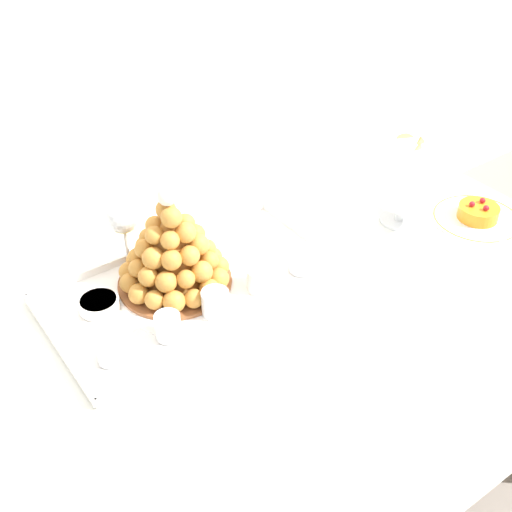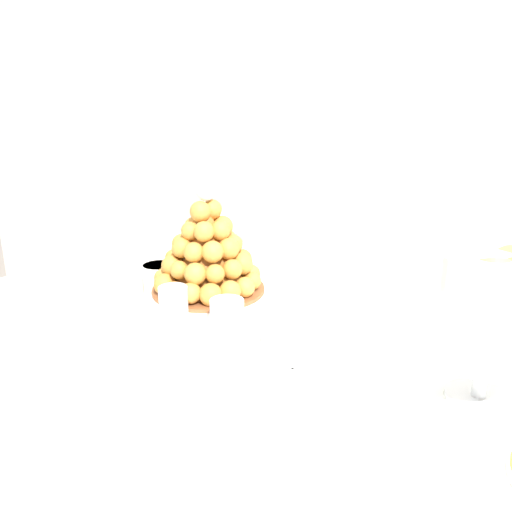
{
  "view_description": "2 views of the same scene",
  "coord_description": "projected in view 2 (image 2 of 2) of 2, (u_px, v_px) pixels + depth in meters",
  "views": [
    {
      "loc": [
        -0.68,
        -0.85,
        1.63
      ],
      "look_at": [
        -0.07,
        0.01,
        0.83
      ],
      "focal_mm": 45.17,
      "sensor_mm": 36.0,
      "label": 1
    },
    {
      "loc": [
        0.45,
        -0.67,
        1.15
      ],
      "look_at": [
        -0.02,
        0.03,
        0.89
      ],
      "focal_mm": 35.18,
      "sensor_mm": 36.0,
      "label": 2
    }
  ],
  "objects": [
    {
      "name": "dessert_cup_centre",
      "position": [
        173.0,
        301.0,
        0.96
      ],
      "size": [
        0.06,
        0.06,
        0.05
      ],
      "color": "silver",
      "rests_on": "serving_tray"
    },
    {
      "name": "dessert_cup_right",
      "position": [
        279.0,
        328.0,
        0.85
      ],
      "size": [
        0.06,
        0.06,
        0.05
      ],
      "color": "silver",
      "rests_on": "serving_tray"
    },
    {
      "name": "backdrop_wall",
      "position": [
        431.0,
        64.0,
        1.47
      ],
      "size": [
        4.8,
        0.1,
        2.5
      ],
      "primitive_type": "cube",
      "color": "silver",
      "rests_on": "ground_plane"
    },
    {
      "name": "buffet_table",
      "position": [
        257.0,
        385.0,
        0.92
      ],
      "size": [
        1.36,
        1.0,
        0.75
      ],
      "color": "brown",
      "rests_on": "ground_plane"
    },
    {
      "name": "serving_tray",
      "position": [
        206.0,
        300.0,
        1.04
      ],
      "size": [
        0.62,
        0.35,
        0.02
      ],
      "color": "white",
      "rests_on": "buffet_table"
    },
    {
      "name": "macaron_goblet",
      "position": [
        491.0,
        310.0,
        0.66
      ],
      "size": [
        0.14,
        0.14,
        0.23
      ],
      "color": "white",
      "rests_on": "buffet_table"
    },
    {
      "name": "dessert_cup_mid_right",
      "position": [
        227.0,
        314.0,
        0.91
      ],
      "size": [
        0.06,
        0.06,
        0.05
      ],
      "color": "silver",
      "rests_on": "serving_tray"
    },
    {
      "name": "dessert_cup_left",
      "position": [
        97.0,
        279.0,
        1.08
      ],
      "size": [
        0.05,
        0.05,
        0.05
      ],
      "color": "silver",
      "rests_on": "serving_tray"
    },
    {
      "name": "croquembouche",
      "position": [
        207.0,
        253.0,
        1.06
      ],
      "size": [
        0.24,
        0.24,
        0.24
      ],
      "color": "brown",
      "rests_on": "serving_tray"
    },
    {
      "name": "dessert_cup_mid_left",
      "position": [
        132.0,
        291.0,
        1.02
      ],
      "size": [
        0.05,
        0.05,
        0.05
      ],
      "color": "silver",
      "rests_on": "serving_tray"
    },
    {
      "name": "wine_glass",
      "position": [
        226.0,
        227.0,
        1.17
      ],
      "size": [
        0.07,
        0.07,
        0.16
      ],
      "color": "silver",
      "rests_on": "buffet_table"
    },
    {
      "name": "creme_brulee_ramekin",
      "position": [
        159.0,
        269.0,
        1.18
      ],
      "size": [
        0.08,
        0.08,
        0.02
      ],
      "color": "white",
      "rests_on": "serving_tray"
    }
  ]
}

